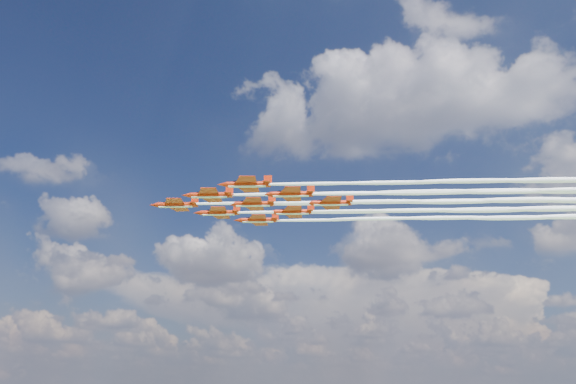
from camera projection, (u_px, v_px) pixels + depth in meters
jet_lead at (454, 201)px, 130.86m from camera, size 130.65×51.90×2.89m
jet_row2_port at (503, 191)px, 124.22m from camera, size 130.65×51.90×2.89m
jet_row2_starb at (485, 210)px, 136.85m from camera, size 130.65×51.90×2.89m
jet_row3_port at (558, 180)px, 117.58m from camera, size 130.65×51.90×2.89m
jet_row3_centre at (534, 200)px, 130.20m from camera, size 130.65×51.90×2.89m
jet_row3_starb at (514, 217)px, 142.83m from camera, size 130.65×51.90×2.89m
jet_row4_starb at (562, 209)px, 136.19m from camera, size 130.65×51.90×2.89m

